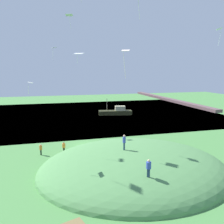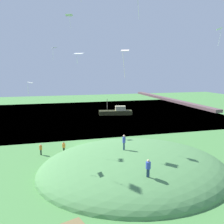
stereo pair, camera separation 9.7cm
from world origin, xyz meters
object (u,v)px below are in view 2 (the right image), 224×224
Objects in this scene: person_on_hilltop at (41,148)px; kite_4 at (54,48)px; kite_14 at (30,83)px; person_near_shore at (148,166)px; boat_on_lake at (116,112)px; kite_6 at (69,16)px; kite_1 at (79,54)px; kite_5 at (219,30)px; person_walking_path at (64,146)px; kite_15 at (125,54)px; person_watching_kites at (124,140)px.

person_on_hilltop is 0.77× the size of kite_4.
person_on_hilltop is 1.36× the size of kite_14.
kite_4 is at bearing -24.25° from person_near_shore.
boat_on_lake is 32.11m from kite_4.
kite_4 reaches higher than boat_on_lake.
kite_6 reaches higher than boat_on_lake.
kite_5 is at bearing 83.76° from kite_1.
kite_14 is at bearing -104.63° from person_walking_path.
kite_4 reaches higher than kite_1.
kite_1 is 9.89m from kite_15.
boat_on_lake is 43.37m from person_near_shore.
person_walking_path is 1.34× the size of kite_14.
kite_4 is 13.04m from kite_14.
kite_14 reaches higher than person_watching_kites.
kite_4 is 7.24m from kite_6.
boat_on_lake is 37.57m from kite_6.
kite_5 is (8.20, 18.47, 15.63)m from person_walking_path.
kite_15 is at bearing 13.62° from kite_1.
person_on_hilltop is (-14.67, -9.84, -2.06)m from person_near_shore.
boat_on_lake is 39.09m from kite_5.
kite_5 is (35.65, 2.59, 15.83)m from boat_on_lake.
kite_1 reaches higher than kite_14.
person_watching_kites is at bearing -163.41° from person_on_hilltop.
kite_1 is (6.35, 1.60, 12.62)m from person_walking_path.
person_near_shore is at bearing -91.98° from boat_on_lake.
kite_6 is at bearing -53.75° from person_walking_path.
kite_15 is at bearing 171.99° from person_on_hilltop.
person_watching_kites is 10.99m from person_walking_path.
kite_14 reaches higher than person_near_shore.
kite_4 is at bearing 79.16° from person_watching_kites.
kite_6 reaches higher than kite_1.
boat_on_lake reaches higher than person_on_hilltop.
person_on_hilltop is at bearing -114.27° from boat_on_lake.
person_on_hilltop is at bearing -110.27° from kite_5.
person_near_shore is at bearing -60.59° from kite_5.
person_near_shore is 17.78m from person_on_hilltop.
boat_on_lake is 33.59m from person_on_hilltop.
person_watching_kites is 1.12× the size of person_on_hilltop.
person_walking_path is 14.57m from kite_4.
kite_4 is at bearing -166.94° from kite_15.
person_walking_path is at bearing -21.49° from person_near_shore.
kite_15 is (15.76, 7.12, 12.01)m from person_on_hilltop.
kite_5 reaches higher than kite_14.
kite_1 reaches higher than person_on_hilltop.
kite_4 reaches higher than person_walking_path.
kite_5 is (-0.32, 12.11, 12.84)m from person_watching_kites.
person_near_shore is at bearing 21.32° from kite_4.
person_watching_kites is (35.97, -9.53, 2.98)m from boat_on_lake.
boat_on_lake is at bearing 34.80° from person_watching_kites.
person_walking_path is 12.92m from kite_14.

